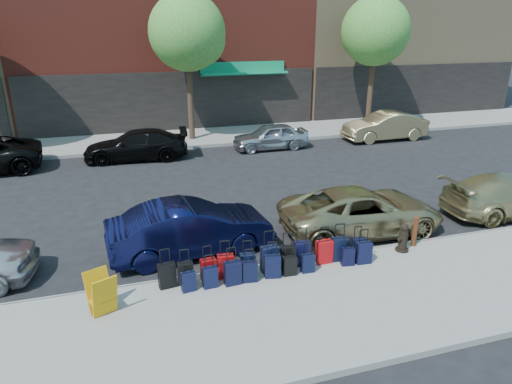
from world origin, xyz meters
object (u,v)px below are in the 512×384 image
object	(u,v)px
tree_center	(190,34)
tree_right	(378,33)
car_near_1	(191,229)
car_far_2	(270,136)
display_rack	(102,294)
car_near_2	(361,211)
fire_hydrant	(403,238)
bollard	(415,231)
car_far_1	(136,145)
car_near_3	(512,195)
car_far_3	(385,126)
suitcase_front_5	(270,259)

from	to	relation	value
tree_center	tree_right	xyz separation A→B (m)	(10.50, 0.00, 0.00)
car_near_1	car_far_2	distance (m)	11.29
display_rack	car_near_2	size ratio (longest dim) A/B	0.19
fire_hydrant	bollard	size ratio (longest dim) A/B	0.94
car_near_2	bollard	bearing A→B (deg)	-150.27
tree_center	car_far_2	distance (m)	6.43
bollard	car_near_1	xyz separation A→B (m)	(-5.91, 1.65, 0.15)
car_far_2	bollard	bearing A→B (deg)	1.66
tree_center	car_far_1	bearing A→B (deg)	-139.72
car_near_3	tree_center	bearing A→B (deg)	36.53
display_rack	car_near_2	world-z (taller)	car_near_2
bollard	car_far_3	size ratio (longest dim) A/B	0.19
car_near_3	car_far_3	bearing A→B (deg)	-4.84
car_far_1	car_far_3	bearing A→B (deg)	94.79
car_far_3	fire_hydrant	bearing A→B (deg)	-29.94
tree_right	fire_hydrant	xyz separation A→B (m)	(-7.29, -14.34, -4.90)
fire_hydrant	car_far_3	distance (m)	13.39
tree_right	car_near_1	size ratio (longest dim) A/B	1.64
display_rack	car_near_3	size ratio (longest dim) A/B	0.20
fire_hydrant	car_near_1	bearing A→B (deg)	140.50
fire_hydrant	car_near_1	size ratio (longest dim) A/B	0.18
car_near_2	car_far_1	bearing A→B (deg)	32.95
tree_center	car_far_3	bearing A→B (deg)	-15.38
car_far_1	car_far_3	xyz separation A→B (m)	(12.98, -0.02, 0.07)
fire_hydrant	bollard	world-z (taller)	bollard
car_far_2	car_far_3	distance (m)	6.48
tree_right	display_rack	size ratio (longest dim) A/B	7.75
tree_center	bollard	bearing A→B (deg)	-75.46
suitcase_front_5	display_rack	bearing A→B (deg)	-175.91
suitcase_front_5	car_far_1	size ratio (longest dim) A/B	0.23
car_near_3	car_far_2	distance (m)	11.30
fire_hydrant	bollard	distance (m)	0.51
car_near_2	car_far_2	xyz separation A→B (m)	(0.47, 9.95, -0.04)
car_near_1	car_near_2	xyz separation A→B (m)	(5.10, -0.13, -0.05)
car_near_2	car_far_2	world-z (taller)	car_near_2
bollard	car_far_3	distance (m)	13.02
car_far_2	car_near_2	bearing A→B (deg)	-2.74
tree_right	car_far_3	size ratio (longest dim) A/B	1.60
fire_hydrant	bollard	xyz separation A→B (m)	(0.47, 0.16, 0.07)
fire_hydrant	suitcase_front_5	bearing A→B (deg)	158.48
suitcase_front_5	car_far_2	distance (m)	12.24
car_far_2	tree_center	bearing A→B (deg)	-129.04
fire_hydrant	car_near_1	world-z (taller)	car_near_1
display_rack	car_far_1	world-z (taller)	car_far_1
tree_center	car_far_1	xyz separation A→B (m)	(-3.16, -2.68, -4.73)
car_far_1	car_far_2	xyz separation A→B (m)	(6.50, -0.03, -0.04)
display_rack	car_far_2	size ratio (longest dim) A/B	0.25
suitcase_front_5	car_near_2	size ratio (longest dim) A/B	0.22
tree_right	car_near_3	world-z (taller)	tree_right
car_near_1	tree_right	bearing A→B (deg)	-50.80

